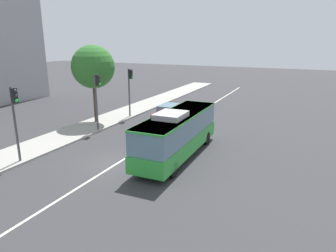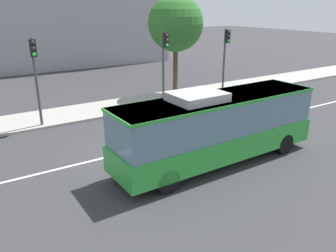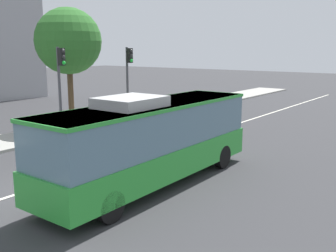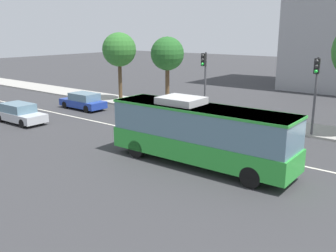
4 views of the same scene
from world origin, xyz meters
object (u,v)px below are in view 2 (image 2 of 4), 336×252
traffic_light_mid_block (164,56)px  sedan_red (272,95)px  traffic_light_far_corner (226,51)px  transit_bus (217,125)px  street_tree_kerbside_centre (176,24)px  traffic_light_near_corner (35,68)px

traffic_light_mid_block → sedan_red: bearing=56.1°
traffic_light_mid_block → traffic_light_far_corner: same height
transit_bus → traffic_light_far_corner: bearing=46.3°
sedan_red → traffic_light_far_corner: bearing=-72.2°
traffic_light_far_corner → street_tree_kerbside_centre: street_tree_kerbside_centre is taller
transit_bus → street_tree_kerbside_centre: street_tree_kerbside_centre is taller
traffic_light_near_corner → street_tree_kerbside_centre: 11.14m
transit_bus → street_tree_kerbside_centre: (5.16, 11.10, 3.73)m
sedan_red → traffic_light_far_corner: traffic_light_far_corner is taller
traffic_light_far_corner → transit_bus: bearing=-38.5°
sedan_red → traffic_light_near_corner: 16.06m
traffic_light_near_corner → sedan_red: bearing=78.0°
traffic_light_mid_block → street_tree_kerbside_centre: bearing=127.0°
traffic_light_near_corner → traffic_light_far_corner: 14.04m
sedan_red → traffic_light_near_corner: bearing=-15.2°
transit_bus → sedan_red: transit_bus is taller
sedan_red → traffic_light_mid_block: traffic_light_mid_block is taller
transit_bus → street_tree_kerbside_centre: size_ratio=1.31×
traffic_light_near_corner → street_tree_kerbside_centre: bearing=102.6°
transit_bus → traffic_light_far_corner: (8.42, 9.01, 1.75)m
sedan_red → traffic_light_near_corner: (-15.33, 3.86, 2.84)m
sedan_red → traffic_light_far_corner: size_ratio=0.87×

